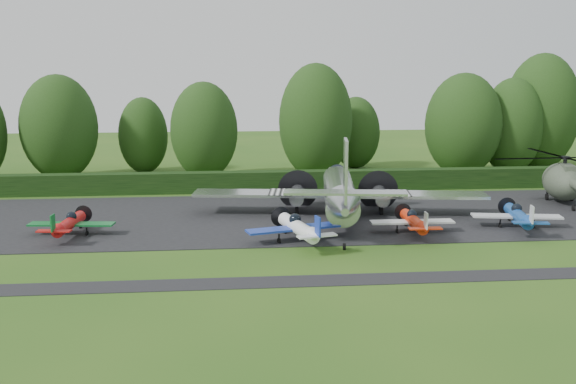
{
  "coord_description": "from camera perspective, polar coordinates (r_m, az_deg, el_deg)",
  "views": [
    {
      "loc": [
        -5.93,
        -40.87,
        12.19
      ],
      "look_at": [
        -1.45,
        7.89,
        2.5
      ],
      "focal_mm": 40.0,
      "sensor_mm": 36.0,
      "label": 1
    }
  ],
  "objects": [
    {
      "name": "tree_4",
      "position": [
        70.19,
        -7.47,
        5.43
      ],
      "size": [
        7.26,
        7.26,
        10.53
      ],
      "color": "black",
      "rests_on": "ground"
    },
    {
      "name": "tree_5",
      "position": [
        77.26,
        6.02,
        5.25
      ],
      "size": [
        5.78,
        5.78,
        8.57
      ],
      "color": "black",
      "rests_on": "ground"
    },
    {
      "name": "light_plane_blue",
      "position": [
        51.43,
        19.78,
        -1.97
      ],
      "size": [
        6.66,
        7.01,
        2.56
      ],
      "rotation": [
        0.0,
        0.0,
        0.17
      ],
      "color": "#184692",
      "rests_on": "ground"
    },
    {
      "name": "tree_2",
      "position": [
        80.59,
        21.56,
        6.59
      ],
      "size": [
        8.58,
        8.58,
        13.63
      ],
      "color": "black",
      "rests_on": "ground"
    },
    {
      "name": "light_plane_red",
      "position": [
        48.94,
        -18.86,
        -2.65
      ],
      "size": [
        6.18,
        6.5,
        2.37
      ],
      "rotation": [
        0.0,
        0.0,
        0.11
      ],
      "color": "red",
      "rests_on": "ground"
    },
    {
      "name": "light_plane_white",
      "position": [
        44.68,
        0.9,
        -3.15
      ],
      "size": [
        7.04,
        7.41,
        2.71
      ],
      "rotation": [
        0.0,
        0.0,
        -0.27
      ],
      "color": "white",
      "rests_on": "ground"
    },
    {
      "name": "apron",
      "position": [
        52.65,
        1.36,
        -2.19
      ],
      "size": [
        70.0,
        18.0,
        0.01
      ],
      "primitive_type": "cube",
      "color": "black",
      "rests_on": "ground"
    },
    {
      "name": "taxiway_verge",
      "position": [
        37.42,
        4.2,
        -7.85
      ],
      "size": [
        70.0,
        2.0,
        0.0
      ],
      "primitive_type": "cube",
      "color": "black",
      "rests_on": "ground"
    },
    {
      "name": "tree_1",
      "position": [
        77.22,
        19.26,
        5.55
      ],
      "size": [
        6.9,
        6.9,
        10.88
      ],
      "color": "black",
      "rests_on": "ground"
    },
    {
      "name": "ground",
      "position": [
        43.06,
        2.9,
        -5.27
      ],
      "size": [
        160.0,
        160.0,
        0.0
      ],
      "primitive_type": "plane",
      "color": "#285417",
      "rests_on": "ground"
    },
    {
      "name": "transport_plane",
      "position": [
        51.59,
        4.69,
        -0.06
      ],
      "size": [
        24.08,
        18.46,
        7.72
      ],
      "rotation": [
        0.0,
        0.0,
        0.13
      ],
      "color": "silver",
      "rests_on": "ground"
    },
    {
      "name": "tree_9",
      "position": [
        70.19,
        2.46,
        6.31
      ],
      "size": [
        7.99,
        7.99,
        12.49
      ],
      "color": "black",
      "rests_on": "ground"
    },
    {
      "name": "hedgerow",
      "position": [
        63.34,
        0.22,
        0.1
      ],
      "size": [
        90.0,
        1.6,
        2.0
      ],
      "primitive_type": "cube",
      "color": "black",
      "rests_on": "ground"
    },
    {
      "name": "helicopter",
      "position": [
        62.45,
        23.34,
        1.14
      ],
      "size": [
        13.16,
        15.41,
        4.24
      ],
      "rotation": [
        0.0,
        0.0,
        0.23
      ],
      "color": "#3E4938",
      "rests_on": "ground"
    },
    {
      "name": "tree_7",
      "position": [
        75.15,
        -12.75,
        4.92
      ],
      "size": [
        5.56,
        5.56,
        8.69
      ],
      "color": "black",
      "rests_on": "ground"
    },
    {
      "name": "tree_8",
      "position": [
        73.12,
        -19.68,
        5.41
      ],
      "size": [
        8.1,
        8.1,
        11.32
      ],
      "color": "black",
      "rests_on": "ground"
    },
    {
      "name": "tree_3",
      "position": [
        74.14,
        15.31,
        5.78
      ],
      "size": [
        8.4,
        8.4,
        11.43
      ],
      "color": "black",
      "rests_on": "ground"
    },
    {
      "name": "light_plane_orange",
      "position": [
        47.88,
        11.1,
        -2.55
      ],
      "size": [
        6.18,
        6.5,
        2.38
      ],
      "rotation": [
        0.0,
        0.0,
        0.01
      ],
      "color": "red",
      "rests_on": "ground"
    }
  ]
}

